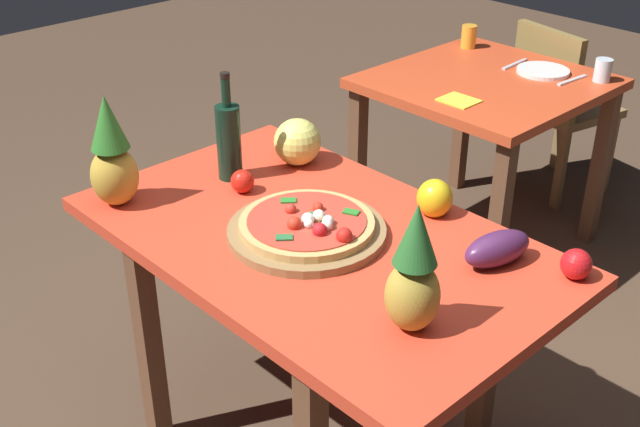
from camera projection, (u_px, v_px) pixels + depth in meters
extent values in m
cube|color=brown|center=(149.00, 347.00, 2.41)|extent=(0.06, 0.06, 0.73)
cube|color=brown|center=(321.00, 259.00, 2.84)|extent=(0.06, 0.06, 0.73)
cube|color=brown|center=(487.00, 353.00, 2.39)|extent=(0.06, 0.06, 0.73)
cube|color=red|center=(317.00, 240.00, 2.21)|extent=(1.36, 0.82, 0.04)
cube|color=brown|center=(357.00, 165.00, 3.51)|extent=(0.06, 0.06, 0.73)
cube|color=brown|center=(498.00, 227.00, 3.04)|extent=(0.06, 0.06, 0.73)
cube|color=brown|center=(462.00, 120.00, 3.96)|extent=(0.06, 0.06, 0.73)
cube|color=brown|center=(599.00, 168.00, 3.49)|extent=(0.06, 0.06, 0.73)
cube|color=#C94523|center=(487.00, 83.00, 3.32)|extent=(0.85, 0.88, 0.04)
cube|color=olive|center=(608.00, 155.00, 3.99)|extent=(0.04, 0.04, 0.41)
cube|color=olive|center=(560.00, 132.00, 4.24)|extent=(0.04, 0.04, 0.41)
cube|color=olive|center=(560.00, 170.00, 3.84)|extent=(0.04, 0.04, 0.41)
cube|color=olive|center=(513.00, 145.00, 4.09)|extent=(0.04, 0.04, 0.41)
cube|color=olive|center=(567.00, 108.00, 3.93)|extent=(0.48, 0.48, 0.04)
cube|color=olive|center=(546.00, 72.00, 3.74)|extent=(0.40, 0.13, 0.40)
cylinder|color=olive|center=(307.00, 232.00, 2.19)|extent=(0.44, 0.44, 0.02)
cylinder|color=tan|center=(307.00, 224.00, 2.18)|extent=(0.37, 0.37, 0.02)
cylinder|color=#C43D2D|center=(307.00, 220.00, 2.17)|extent=(0.33, 0.33, 0.00)
sphere|color=red|center=(344.00, 236.00, 2.08)|extent=(0.04, 0.04, 0.04)
sphere|color=red|center=(291.00, 209.00, 2.21)|extent=(0.03, 0.03, 0.03)
sphere|color=red|center=(294.00, 224.00, 2.13)|extent=(0.04, 0.04, 0.04)
sphere|color=red|center=(320.00, 230.00, 2.10)|extent=(0.04, 0.04, 0.04)
sphere|color=red|center=(318.00, 208.00, 2.21)|extent=(0.03, 0.03, 0.03)
cube|color=#296E38|center=(284.00, 237.00, 2.08)|extent=(0.05, 0.05, 0.00)
cube|color=#2C6E2D|center=(317.00, 217.00, 2.18)|extent=(0.05, 0.03, 0.00)
cube|color=#287E2B|center=(288.00, 200.00, 2.26)|extent=(0.05, 0.05, 0.00)
cube|color=#2B6F38|center=(315.00, 214.00, 2.19)|extent=(0.04, 0.05, 0.00)
cube|color=#2B7E28|center=(351.00, 212.00, 2.20)|extent=(0.05, 0.04, 0.00)
sphere|color=white|center=(309.00, 224.00, 2.13)|extent=(0.03, 0.03, 0.03)
sphere|color=white|center=(307.00, 219.00, 2.15)|extent=(0.04, 0.04, 0.04)
sphere|color=white|center=(327.00, 225.00, 2.12)|extent=(0.03, 0.03, 0.03)
sphere|color=white|center=(328.00, 221.00, 2.15)|extent=(0.03, 0.03, 0.03)
sphere|color=white|center=(320.00, 215.00, 2.17)|extent=(0.04, 0.04, 0.04)
cylinder|color=black|center=(229.00, 143.00, 2.45)|extent=(0.08, 0.08, 0.24)
cylinder|color=black|center=(226.00, 92.00, 2.37)|extent=(0.03, 0.03, 0.09)
cylinder|color=black|center=(225.00, 75.00, 2.35)|extent=(0.03, 0.03, 0.02)
ellipsoid|color=#AE9437|center=(412.00, 296.00, 1.80)|extent=(0.13, 0.13, 0.17)
cone|color=#28672B|center=(417.00, 234.00, 1.72)|extent=(0.10, 0.10, 0.15)
ellipsoid|color=gold|center=(115.00, 176.00, 2.32)|extent=(0.14, 0.14, 0.18)
cone|color=#2E7528|center=(107.00, 122.00, 2.24)|extent=(0.11, 0.11, 0.16)
sphere|color=#DCDC66|center=(297.00, 142.00, 2.56)|extent=(0.15, 0.15, 0.15)
ellipsoid|color=gold|center=(435.00, 198.00, 2.28)|extent=(0.10, 0.10, 0.11)
ellipsoid|color=#4B224B|center=(497.00, 249.00, 2.05)|extent=(0.14, 0.22, 0.09)
sphere|color=red|center=(576.00, 264.00, 2.00)|extent=(0.08, 0.08, 0.08)
sphere|color=red|center=(242.00, 181.00, 2.41)|extent=(0.07, 0.07, 0.07)
cylinder|color=orange|center=(469.00, 37.00, 3.65)|extent=(0.07, 0.07, 0.10)
cylinder|color=silver|center=(603.00, 70.00, 3.26)|extent=(0.07, 0.07, 0.09)
cylinder|color=white|center=(543.00, 71.00, 3.37)|extent=(0.22, 0.22, 0.02)
cube|color=silver|center=(515.00, 64.00, 3.46)|extent=(0.02, 0.18, 0.01)
cube|color=silver|center=(572.00, 80.00, 3.28)|extent=(0.03, 0.18, 0.01)
cube|color=yellow|center=(459.00, 100.00, 3.08)|extent=(0.14, 0.12, 0.01)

